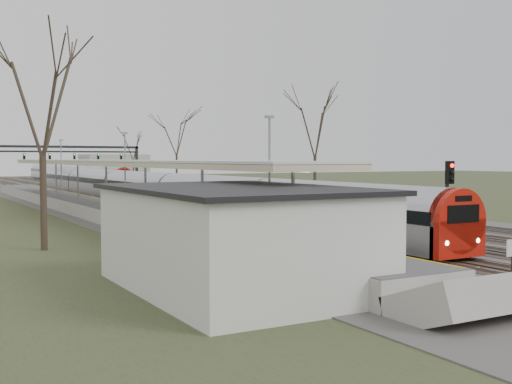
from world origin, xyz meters
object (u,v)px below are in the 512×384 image
at_px(train_far, 71,174).
at_px(train_near, 142,189).
at_px(passenger, 296,220).
at_px(signal_post, 448,192).

bearing_deg(train_far, train_near, -97.01).
relative_size(passenger, signal_post, 0.41).
height_order(train_near, signal_post, signal_post).
xyz_separation_m(train_near, passenger, (-5.86, -34.49, 0.37)).
xyz_separation_m(train_near, signal_post, (1.75, -34.92, 1.25)).
bearing_deg(signal_post, train_far, 86.73).
height_order(passenger, signal_post, signal_post).
height_order(train_near, passenger, train_near).
bearing_deg(passenger, signal_post, -95.03).
bearing_deg(train_near, signal_post, -87.13).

